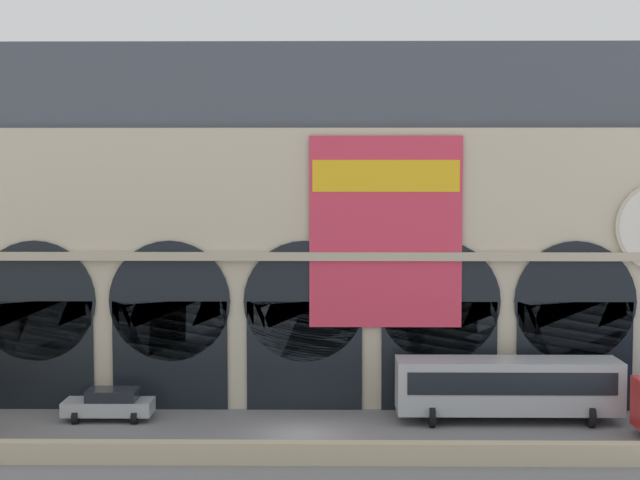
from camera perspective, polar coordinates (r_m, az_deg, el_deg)
ground_plane at (r=46.80m, az=-1.08°, el=-11.29°), size 200.00×200.00×0.00m
quay_parapet_wall at (r=42.27m, az=-1.27°, el=-12.30°), size 90.00×0.70×0.94m
station_building at (r=52.69m, az=-0.80°, el=0.60°), size 43.27×5.30×19.05m
car_midwest at (r=50.38m, az=-12.18°, el=-9.33°), size 4.40×2.22×1.55m
bus_mideast at (r=49.66m, az=10.90°, el=-8.35°), size 11.00×3.25×3.10m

